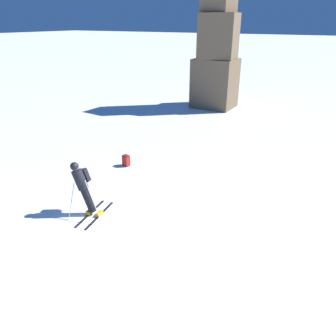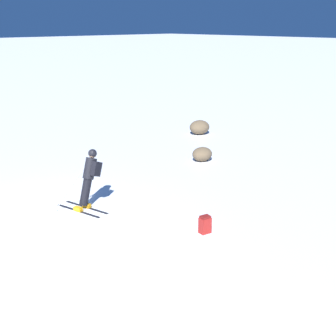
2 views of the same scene
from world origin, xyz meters
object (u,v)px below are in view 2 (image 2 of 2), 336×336
(spare_backpack, at_px, (205,225))
(skier, at_px, (89,175))
(exposed_boulder_0, at_px, (202,154))
(exposed_boulder_1, at_px, (200,127))

(spare_backpack, bearing_deg, skier, -62.72)
(skier, height_order, spare_backpack, skier)
(skier, height_order, exposed_boulder_0, skier)
(exposed_boulder_0, bearing_deg, skier, 8.68)
(exposed_boulder_0, xyz_separation_m, exposed_boulder_1, (-3.48, -3.35, 0.07))
(skier, distance_m, spare_backpack, 4.01)
(skier, bearing_deg, exposed_boulder_1, -166.98)
(exposed_boulder_0, bearing_deg, exposed_boulder_1, -136.09)
(skier, relative_size, exposed_boulder_1, 1.68)
(spare_backpack, xyz_separation_m, exposed_boulder_1, (-8.56, -8.07, 0.11))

